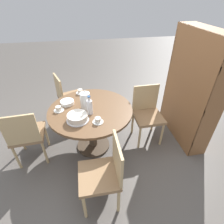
{
  "coord_description": "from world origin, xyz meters",
  "views": [
    {
      "loc": [
        1.98,
        -0.06,
        2.05
      ],
      "look_at": [
        0.0,
        0.3,
        0.61
      ],
      "focal_mm": 28.0,
      "sensor_mm": 36.0,
      "label": 1
    }
  ],
  "objects_px": {
    "chair_b": "(147,113)",
    "water_bottle": "(90,107)",
    "cup_a": "(59,109)",
    "coffee_pot": "(85,100)",
    "chair_d": "(27,134)",
    "chair_a": "(104,172)",
    "cake_main": "(78,117)",
    "cup_c": "(80,92)",
    "cup_b": "(98,120)",
    "chair_c": "(68,96)",
    "bookshelf": "(190,90)"
  },
  "relations": [
    {
      "from": "coffee_pot",
      "to": "cup_b",
      "type": "height_order",
      "value": "coffee_pot"
    },
    {
      "from": "coffee_pot",
      "to": "chair_c",
      "type": "bearing_deg",
      "value": -159.17
    },
    {
      "from": "bookshelf",
      "to": "cup_a",
      "type": "distance_m",
      "value": 1.89
    },
    {
      "from": "chair_d",
      "to": "cup_c",
      "type": "xyz_separation_m",
      "value": [
        -0.58,
        0.74,
        0.25
      ]
    },
    {
      "from": "chair_d",
      "to": "cup_b",
      "type": "height_order",
      "value": "chair_d"
    },
    {
      "from": "chair_a",
      "to": "cake_main",
      "type": "height_order",
      "value": "chair_a"
    },
    {
      "from": "chair_a",
      "to": "cake_main",
      "type": "distance_m",
      "value": 0.74
    },
    {
      "from": "coffee_pot",
      "to": "cup_b",
      "type": "xyz_separation_m",
      "value": [
        0.34,
        0.13,
        -0.1
      ]
    },
    {
      "from": "chair_b",
      "to": "cup_c",
      "type": "xyz_separation_m",
      "value": [
        -0.39,
        -0.98,
        0.25
      ]
    },
    {
      "from": "chair_c",
      "to": "cup_b",
      "type": "distance_m",
      "value": 1.2
    },
    {
      "from": "coffee_pot",
      "to": "water_bottle",
      "type": "xyz_separation_m",
      "value": [
        0.14,
        0.05,
        -0.02
      ]
    },
    {
      "from": "water_bottle",
      "to": "cup_c",
      "type": "distance_m",
      "value": 0.59
    },
    {
      "from": "chair_c",
      "to": "chair_a",
      "type": "bearing_deg",
      "value": 174.37
    },
    {
      "from": "chair_a",
      "to": "water_bottle",
      "type": "bearing_deg",
      "value": -174.72
    },
    {
      "from": "water_bottle",
      "to": "cake_main",
      "type": "height_order",
      "value": "water_bottle"
    },
    {
      "from": "chair_a",
      "to": "cup_a",
      "type": "relative_size",
      "value": 6.46
    },
    {
      "from": "cake_main",
      "to": "chair_a",
      "type": "bearing_deg",
      "value": 20.04
    },
    {
      "from": "cup_c",
      "to": "cake_main",
      "type": "bearing_deg",
      "value": -4.34
    },
    {
      "from": "bookshelf",
      "to": "cup_c",
      "type": "bearing_deg",
      "value": 75.64
    },
    {
      "from": "chair_d",
      "to": "cake_main",
      "type": "distance_m",
      "value": 0.75
    },
    {
      "from": "chair_d",
      "to": "cup_b",
      "type": "bearing_deg",
      "value": 165.03
    },
    {
      "from": "coffee_pot",
      "to": "cup_a",
      "type": "bearing_deg",
      "value": -90.13
    },
    {
      "from": "cake_main",
      "to": "cup_a",
      "type": "bearing_deg",
      "value": -136.15
    },
    {
      "from": "chair_b",
      "to": "chair_d",
      "type": "distance_m",
      "value": 1.74
    },
    {
      "from": "bookshelf",
      "to": "chair_c",
      "type": "bearing_deg",
      "value": 67.94
    },
    {
      "from": "chair_d",
      "to": "water_bottle",
      "type": "height_order",
      "value": "water_bottle"
    },
    {
      "from": "chair_d",
      "to": "cake_main",
      "type": "height_order",
      "value": "chair_d"
    },
    {
      "from": "coffee_pot",
      "to": "cup_b",
      "type": "distance_m",
      "value": 0.37
    },
    {
      "from": "water_bottle",
      "to": "cup_c",
      "type": "height_order",
      "value": "water_bottle"
    },
    {
      "from": "water_bottle",
      "to": "cup_b",
      "type": "relative_size",
      "value": 1.93
    },
    {
      "from": "chair_c",
      "to": "coffee_pot",
      "type": "height_order",
      "value": "coffee_pot"
    },
    {
      "from": "chair_d",
      "to": "coffee_pot",
      "type": "xyz_separation_m",
      "value": [
        -0.15,
        0.8,
        0.35
      ]
    },
    {
      "from": "coffee_pot",
      "to": "cake_main",
      "type": "height_order",
      "value": "coffee_pot"
    },
    {
      "from": "cup_a",
      "to": "cup_c",
      "type": "xyz_separation_m",
      "value": [
        -0.43,
        0.3,
        0.0
      ]
    },
    {
      "from": "chair_b",
      "to": "water_bottle",
      "type": "bearing_deg",
      "value": -169.34
    },
    {
      "from": "coffee_pot",
      "to": "cup_b",
      "type": "relative_size",
      "value": 1.99
    },
    {
      "from": "chair_b",
      "to": "cake_main",
      "type": "relative_size",
      "value": 3.13
    },
    {
      "from": "chair_a",
      "to": "chair_d",
      "type": "bearing_deg",
      "value": -129.28
    },
    {
      "from": "chair_d",
      "to": "chair_a",
      "type": "bearing_deg",
      "value": 137.34
    },
    {
      "from": "chair_d",
      "to": "water_bottle",
      "type": "distance_m",
      "value": 0.91
    },
    {
      "from": "chair_b",
      "to": "cup_b",
      "type": "relative_size",
      "value": 6.46
    },
    {
      "from": "cup_a",
      "to": "cup_b",
      "type": "distance_m",
      "value": 0.59
    },
    {
      "from": "chair_a",
      "to": "cake_main",
      "type": "xyz_separation_m",
      "value": [
        -0.65,
        -0.24,
        0.27
      ]
    },
    {
      "from": "cake_main",
      "to": "water_bottle",
      "type": "bearing_deg",
      "value": 125.28
    },
    {
      "from": "chair_c",
      "to": "bookshelf",
      "type": "height_order",
      "value": "bookshelf"
    },
    {
      "from": "cup_a",
      "to": "coffee_pot",
      "type": "bearing_deg",
      "value": 89.87
    },
    {
      "from": "chair_a",
      "to": "coffee_pot",
      "type": "distance_m",
      "value": 0.97
    },
    {
      "from": "chair_d",
      "to": "cup_c",
      "type": "relative_size",
      "value": 6.46
    },
    {
      "from": "chair_a",
      "to": "cake_main",
      "type": "relative_size",
      "value": 3.13
    },
    {
      "from": "water_bottle",
      "to": "chair_a",
      "type": "bearing_deg",
      "value": 5.43
    }
  ]
}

